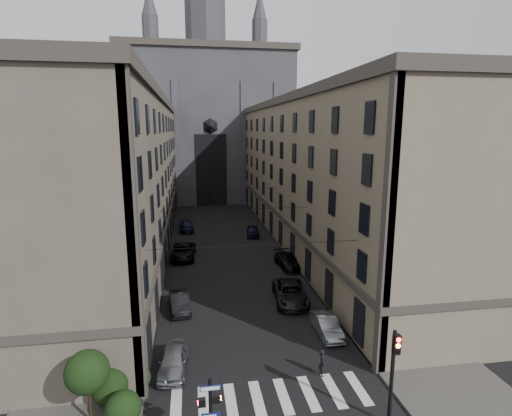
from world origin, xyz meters
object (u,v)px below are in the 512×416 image
car_left_near (173,360)px  car_right_midnear (290,293)px  car_left_far (186,226)px  car_left_midnear (180,302)px  car_right_midfar (288,261)px  car_left_midfar (183,252)px  pedestrian (322,362)px  gothic_tower (207,116)px  car_right_near (327,326)px  car_right_far (253,231)px  traffic_light_right (393,367)px  pedestrian_signal_left (210,410)px

car_left_near → car_right_midnear: size_ratio=0.72×
car_right_midnear → car_left_far: bearing=114.4°
car_left_midnear → car_right_midfar: 14.51m
car_left_midfar → pedestrian: 26.01m
gothic_tower → car_left_far: bearing=-99.0°
car_right_near → car_right_far: car_right_far is taller
traffic_light_right → car_left_midfar: 31.15m
car_right_near → pedestrian: 5.14m
car_left_midnear → car_right_near: bearing=-35.0°
car_left_near → car_right_midnear: bearing=47.2°
car_right_far → pedestrian: 33.01m
traffic_light_right → car_left_far: (-10.50, 42.04, -2.59)m
car_right_midnear → car_right_near: bearing=-72.5°
gothic_tower → pedestrian_signal_left: 75.15m
traffic_light_right → car_right_far: (-1.18, 37.61, -2.56)m
car_left_midnear → car_left_far: car_left_midnear is taller
car_right_far → car_left_midfar: bearing=-130.8°
car_left_far → car_right_midfar: bearing=-62.3°
traffic_light_right → car_left_near: 13.14m
car_right_midnear → car_right_far: (0.18, 22.28, -0.09)m
car_left_midfar → car_right_midnear: car_right_midnear is taller
car_left_far → car_right_near: 34.29m
car_left_midfar → traffic_light_right: bearing=-66.1°
car_left_near → car_left_midnear: size_ratio=0.98×
car_left_far → car_right_near: bearing=-76.2°
gothic_tower → car_left_near: 68.86m
car_right_midfar → car_right_far: bearing=91.6°
traffic_light_right → car_left_midnear: (-10.89, 15.17, -2.57)m
pedestrian_signal_left → car_right_midnear: bearing=63.8°
car_left_midnear → car_left_midfar: size_ratio=0.74×
pedestrian_signal_left → car_right_near: bearing=47.3°
car_right_midnear → pedestrian: bearing=-88.2°
pedestrian_signal_left → traffic_light_right: (9.11, 0.42, 0.97)m
car_right_near → car_right_midnear: size_ratio=0.70×
pedestrian_signal_left → pedestrian: 8.80m
car_right_midfar → car_right_midnear: bearing=-108.5°
car_right_near → pedestrian: bearing=-112.0°
gothic_tower → pedestrian: (3.54, -68.42, -16.94)m
pedestrian → car_left_midfar: bearing=26.2°
gothic_tower → car_left_near: gothic_tower is taller
car_left_far → car_right_midfar: (11.10, -18.02, 0.04)m
gothic_tower → pedestrian: 70.57m
car_right_midfar → car_right_near: bearing=-98.5°
car_left_far → car_left_midfar: bearing=-95.2°
car_right_far → pedestrian: pedestrian is taller
gothic_tower → car_left_near: bearing=-94.7°
car_right_midfar → car_left_midnear: bearing=-148.2°
traffic_light_right → car_left_midnear: traffic_light_right is taller
car_right_near → car_right_midfar: (0.70, 14.66, 0.06)m
gothic_tower → pedestrian: size_ratio=33.87×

